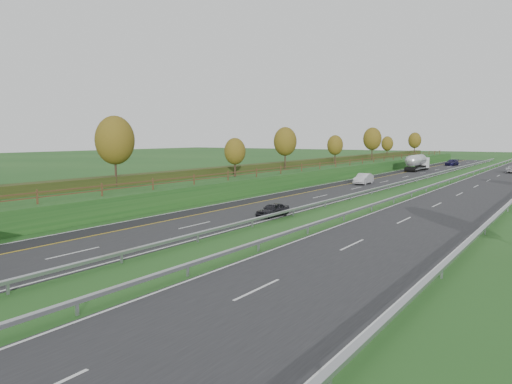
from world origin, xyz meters
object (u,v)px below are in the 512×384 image
(car_silver_mid, at_px, (363,179))
(car_small_far, at_px, (452,162))
(car_dark_near, at_px, (273,210))
(road_tanker, at_px, (417,162))
(car_oncoming, at_px, (512,169))

(car_silver_mid, height_order, car_small_far, car_silver_mid)
(car_dark_near, bearing_deg, car_small_far, 99.11)
(road_tanker, distance_m, car_small_far, 24.39)
(car_dark_near, relative_size, car_oncoming, 0.72)
(road_tanker, distance_m, car_oncoming, 18.46)
(car_dark_near, bearing_deg, car_oncoming, 87.64)
(road_tanker, height_order, car_small_far, road_tanker)
(car_dark_near, xyz_separation_m, car_oncoming, (12.03, 74.47, 0.09))
(road_tanker, bearing_deg, car_silver_mid, -87.72)
(road_tanker, bearing_deg, car_oncoming, 12.58)
(road_tanker, xyz_separation_m, car_dark_near, (5.96, -70.45, -1.19))
(road_tanker, bearing_deg, car_dark_near, -85.16)
(car_oncoming, bearing_deg, car_dark_near, 73.03)
(car_dark_near, height_order, car_oncoming, car_oncoming)
(car_silver_mid, height_order, car_oncoming, car_silver_mid)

